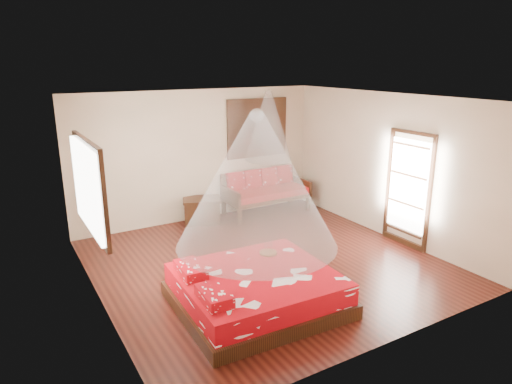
% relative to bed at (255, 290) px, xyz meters
% --- Properties ---
extents(room, '(5.54, 5.54, 2.84)m').
position_rel_bed_xyz_m(room, '(0.89, 1.15, 1.15)').
color(room, black).
rests_on(room, ground).
extents(bed, '(2.27, 2.07, 0.65)m').
position_rel_bed_xyz_m(bed, '(0.00, 0.00, 0.00)').
color(bed, black).
rests_on(bed, floor).
extents(daybed, '(1.94, 0.86, 0.98)m').
position_rel_bed_xyz_m(daybed, '(2.33, 3.54, 0.27)').
color(daybed, black).
rests_on(daybed, floor).
extents(storage_chest, '(0.94, 0.82, 0.54)m').
position_rel_bed_xyz_m(storage_chest, '(0.79, 3.60, 0.02)').
color(storage_chest, black).
rests_on(storage_chest, floor).
extents(shutter_panel, '(1.52, 0.06, 1.32)m').
position_rel_bed_xyz_m(shutter_panel, '(2.33, 3.87, 1.65)').
color(shutter_panel, black).
rests_on(shutter_panel, wall_back).
extents(window_left, '(0.10, 1.74, 1.34)m').
position_rel_bed_xyz_m(window_left, '(-1.82, 1.35, 1.45)').
color(window_left, black).
rests_on(window_left, wall_left).
extents(glazed_door, '(0.08, 1.02, 2.16)m').
position_rel_bed_xyz_m(glazed_door, '(3.60, 0.55, 0.82)').
color(glazed_door, black).
rests_on(glazed_door, floor).
extents(wine_tray, '(0.27, 0.27, 0.22)m').
position_rel_bed_xyz_m(wine_tray, '(0.53, 0.51, 0.31)').
color(wine_tray, brown).
rests_on(wine_tray, bed).
extents(mosquito_net_main, '(2.19, 2.19, 1.80)m').
position_rel_bed_xyz_m(mosquito_net_main, '(0.02, -0.00, 1.60)').
color(mosquito_net_main, white).
rests_on(mosquito_net_main, ceiling).
extents(mosquito_net_daybed, '(1.03, 1.03, 1.50)m').
position_rel_bed_xyz_m(mosquito_net_daybed, '(2.33, 3.40, 1.75)').
color(mosquito_net_daybed, white).
rests_on(mosquito_net_daybed, ceiling).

